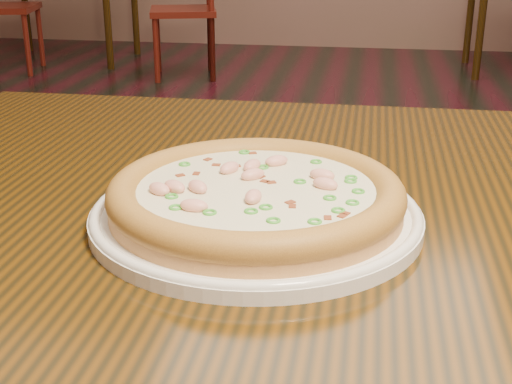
# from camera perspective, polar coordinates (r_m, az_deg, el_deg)

# --- Properties ---
(ground) EXTENTS (9.00, 9.00, 0.00)m
(ground) POSITION_cam_1_polar(r_m,az_deg,el_deg) (1.79, 3.98, -13.17)
(ground) COLOR black
(hero_table) EXTENTS (1.20, 0.80, 0.75)m
(hero_table) POSITION_cam_1_polar(r_m,az_deg,el_deg) (0.73, 10.12, -8.64)
(hero_table) COLOR black
(hero_table) RESTS_ON ground
(plate) EXTENTS (0.30, 0.30, 0.02)m
(plate) POSITION_cam_1_polar(r_m,az_deg,el_deg) (0.64, 0.00, -1.77)
(plate) COLOR white
(plate) RESTS_ON hero_table
(pizza) EXTENTS (0.27, 0.27, 0.03)m
(pizza) POSITION_cam_1_polar(r_m,az_deg,el_deg) (0.63, -0.01, -0.24)
(pizza) COLOR tan
(pizza) RESTS_ON plate
(chair_b) EXTENTS (0.51, 0.51, 0.95)m
(chair_b) POSITION_cam_1_polar(r_m,az_deg,el_deg) (4.85, -5.19, 14.32)
(chair_b) COLOR #5F1C0D
(chair_b) RESTS_ON ground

